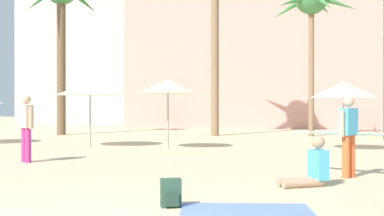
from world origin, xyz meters
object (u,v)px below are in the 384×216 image
(palm_tree_left, at_px, (312,5))
(person_far_left, at_px, (26,125))
(cafe_umbrella_3, at_px, (343,90))
(beach_towel, at_px, (246,210))
(palm_tree_center, at_px, (61,3))
(cafe_umbrella_0, at_px, (168,86))
(person_mid_center, at_px, (311,168))
(cafe_umbrella_2, at_px, (90,88))
(person_near_right, at_px, (348,133))
(backpack, at_px, (171,193))

(palm_tree_left, bearing_deg, person_far_left, -121.95)
(palm_tree_left, relative_size, cafe_umbrella_3, 3.30)
(cafe_umbrella_3, height_order, beach_towel, cafe_umbrella_3)
(palm_tree_left, xyz_separation_m, palm_tree_center, (-12.57, -0.96, 0.34))
(cafe_umbrella_0, xyz_separation_m, cafe_umbrella_3, (5.93, 0.34, -0.14))
(palm_tree_center, relative_size, person_mid_center, 8.69)
(cafe_umbrella_2, height_order, beach_towel, cafe_umbrella_2)
(cafe_umbrella_3, distance_m, person_near_right, 6.67)
(beach_towel, distance_m, backpack, 1.12)
(person_far_left, bearing_deg, backpack, -101.18)
(palm_tree_center, relative_size, backpack, 20.03)
(cafe_umbrella_2, height_order, cafe_umbrella_3, cafe_umbrella_2)
(beach_towel, height_order, backpack, backpack)
(cafe_umbrella_2, xyz_separation_m, person_mid_center, (7.40, -7.94, -1.80))
(cafe_umbrella_2, xyz_separation_m, person_far_left, (0.21, -5.14, -1.15))
(palm_tree_left, xyz_separation_m, cafe_umbrella_3, (0.58, -7.88, -4.40))
(person_near_right, bearing_deg, cafe_umbrella_0, -11.78)
(palm_tree_left, xyz_separation_m, backpack, (-3.08, -18.19, -6.23))
(cafe_umbrella_2, distance_m, person_near_right, 10.58)
(cafe_umbrella_3, bearing_deg, person_far_left, -149.41)
(cafe_umbrella_0, relative_size, cafe_umbrella_3, 1.05)
(palm_tree_left, bearing_deg, person_mid_center, -93.36)
(cafe_umbrella_0, distance_m, person_near_right, 8.22)
(person_mid_center, distance_m, person_far_left, 7.75)
(person_mid_center, height_order, person_far_left, person_far_left)
(person_mid_center, bearing_deg, person_near_right, -148.59)
(beach_towel, relative_size, person_far_left, 1.04)
(cafe_umbrella_3, distance_m, beach_towel, 10.84)
(palm_tree_center, height_order, backpack, palm_tree_center)
(cafe_umbrella_0, relative_size, cafe_umbrella_2, 0.98)
(palm_tree_left, distance_m, person_near_right, 15.43)
(person_mid_center, bearing_deg, beach_towel, 38.39)
(beach_towel, relative_size, person_near_right, 0.68)
(cafe_umbrella_3, relative_size, beach_towel, 1.24)
(palm_tree_center, distance_m, cafe_umbrella_3, 15.59)
(cafe_umbrella_0, height_order, beach_towel, cafe_umbrella_0)
(palm_tree_left, height_order, person_near_right, palm_tree_left)
(backpack, distance_m, person_far_left, 7.26)
(palm_tree_left, xyz_separation_m, cafe_umbrella_0, (-5.35, -8.22, -4.26))
(person_far_left, bearing_deg, beach_towel, -95.70)
(cafe_umbrella_0, xyz_separation_m, person_far_left, (-2.77, -4.80, -1.19))
(beach_towel, distance_m, person_mid_center, 2.63)
(cafe_umbrella_2, relative_size, beach_towel, 1.33)
(palm_tree_left, distance_m, beach_towel, 19.42)
(cafe_umbrella_0, relative_size, person_far_left, 1.36)
(cafe_umbrella_2, xyz_separation_m, beach_towel, (6.36, -10.33, -2.12))
(beach_towel, bearing_deg, person_near_right, 63.65)
(cafe_umbrella_3, xyz_separation_m, person_near_right, (-0.68, -6.54, -1.11))
(beach_towel, distance_m, person_near_right, 4.34)
(cafe_umbrella_0, bearing_deg, cafe_umbrella_2, 173.60)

